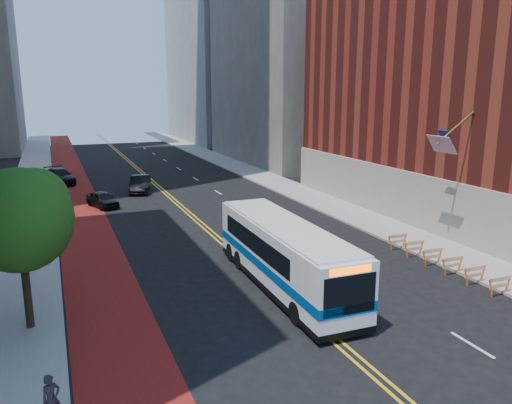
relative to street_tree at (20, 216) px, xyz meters
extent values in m
plane|color=black|center=(11.24, -6.04, -4.91)|extent=(160.00, 160.00, 0.00)
cube|color=gray|center=(-0.76, 23.96, -4.84)|extent=(4.00, 140.00, 0.15)
cube|color=gray|center=(23.24, 23.96, -4.84)|extent=(4.00, 140.00, 0.15)
cube|color=maroon|center=(3.14, 23.96, -4.91)|extent=(3.60, 140.00, 0.01)
cube|color=gold|center=(11.06, 23.96, -4.91)|extent=(0.14, 140.00, 0.01)
cube|color=gold|center=(11.42, 23.96, -4.91)|extent=(0.14, 140.00, 0.01)
cube|color=silver|center=(16.04, -8.04, -4.90)|extent=(0.14, 2.20, 0.01)
cube|color=silver|center=(16.04, -0.04, -4.90)|extent=(0.14, 2.20, 0.01)
cube|color=silver|center=(16.04, 7.96, -4.90)|extent=(0.14, 2.20, 0.01)
cube|color=silver|center=(16.04, 15.96, -4.90)|extent=(0.14, 2.20, 0.01)
cube|color=silver|center=(16.04, 23.96, -4.90)|extent=(0.14, 2.20, 0.01)
cube|color=silver|center=(16.04, 31.96, -4.90)|extent=(0.14, 2.20, 0.01)
cube|color=silver|center=(16.04, 39.96, -4.90)|extent=(0.14, 2.20, 0.01)
cube|color=silver|center=(16.04, 47.96, -4.90)|extent=(0.14, 2.20, 0.01)
cube|color=silver|center=(16.04, 55.96, -4.90)|extent=(0.14, 2.20, 0.01)
cube|color=silver|center=(16.04, 63.96, -4.90)|extent=(0.14, 2.20, 0.01)
cube|color=silver|center=(16.04, 71.96, -4.90)|extent=(0.14, 2.20, 0.01)
cube|color=silver|center=(16.04, 79.96, -4.90)|extent=(0.14, 2.20, 0.01)
cube|color=#9E9384|center=(25.29, 5.96, -2.91)|extent=(0.50, 36.00, 4.00)
cube|color=black|center=(25.39, -0.04, -3.81)|extent=(0.35, 2.80, 2.20)
cube|color=black|center=(25.39, 6.96, -3.81)|extent=(0.35, 2.80, 2.20)
cube|color=black|center=(25.39, 13.96, -3.81)|extent=(0.35, 2.80, 2.20)
cube|color=#A57F33|center=(25.29, 1.96, 3.59)|extent=(0.25, 0.25, 0.25)
cylinder|color=#A57F33|center=(23.94, 1.96, 2.69)|extent=(2.85, 0.12, 2.05)
cube|color=#B21419|center=(22.94, 1.96, 1.69)|extent=(0.75, 1.90, 1.05)
cube|color=navy|center=(23.49, 2.41, 2.24)|extent=(0.39, 0.85, 0.52)
cube|color=slate|center=(34.24, 41.96, 15.09)|extent=(18.00, 26.00, 40.00)
cube|color=orange|center=(20.29, -4.94, -4.41)|extent=(0.32, 0.06, 0.99)
cube|color=orange|center=(21.39, -4.94, -4.41)|extent=(0.32, 0.06, 0.99)
cube|color=orange|center=(20.84, -4.94, -4.01)|extent=(1.25, 0.05, 0.22)
cube|color=orange|center=(20.84, -4.94, -4.36)|extent=(1.25, 0.05, 0.18)
cube|color=orange|center=(20.29, -3.39, -4.41)|extent=(0.32, 0.06, 0.99)
cube|color=orange|center=(21.39, -3.39, -4.41)|extent=(0.32, 0.06, 0.99)
cube|color=orange|center=(20.84, -3.39, -4.01)|extent=(1.25, 0.05, 0.22)
cube|color=orange|center=(20.84, -3.39, -4.36)|extent=(1.25, 0.05, 0.18)
cube|color=orange|center=(20.29, -1.84, -4.41)|extent=(0.32, 0.06, 0.99)
cube|color=orange|center=(21.39, -1.84, -4.41)|extent=(0.32, 0.06, 0.99)
cube|color=orange|center=(20.84, -1.84, -4.01)|extent=(1.25, 0.05, 0.22)
cube|color=orange|center=(20.84, -1.84, -4.36)|extent=(1.25, 0.05, 0.18)
cube|color=orange|center=(20.29, -0.29, -4.41)|extent=(0.32, 0.06, 0.99)
cube|color=orange|center=(21.39, -0.29, -4.41)|extent=(0.32, 0.06, 0.99)
cube|color=orange|center=(20.84, -0.29, -4.01)|extent=(1.25, 0.05, 0.22)
cube|color=orange|center=(20.84, -0.29, -4.36)|extent=(1.25, 0.05, 0.18)
cube|color=orange|center=(20.29, 1.26, -4.41)|extent=(0.32, 0.06, 0.99)
cube|color=orange|center=(21.39, 1.26, -4.41)|extent=(0.32, 0.06, 0.99)
cube|color=orange|center=(20.84, 1.26, -4.01)|extent=(1.25, 0.05, 0.22)
cube|color=orange|center=(20.84, 1.26, -4.36)|extent=(1.25, 0.05, 0.18)
cube|color=orange|center=(20.29, 2.81, -4.41)|extent=(0.32, 0.06, 0.99)
cube|color=orange|center=(21.39, 2.81, -4.41)|extent=(0.32, 0.06, 0.99)
cube|color=orange|center=(20.84, 2.81, -4.01)|extent=(1.25, 0.05, 0.22)
cube|color=orange|center=(20.84, 2.81, -4.36)|extent=(1.25, 0.05, 0.18)
cylinder|color=black|center=(-0.06, -0.04, -3.16)|extent=(0.32, 0.32, 3.20)
sphere|color=#133E0D|center=(-0.06, -0.04, -0.16)|extent=(4.20, 4.20, 4.20)
sphere|color=#133E0D|center=(0.54, 0.36, 0.44)|extent=(2.80, 2.80, 2.80)
sphere|color=#133E0D|center=(-0.56, -0.34, 0.24)|extent=(2.40, 2.40, 2.40)
cube|color=silver|center=(11.72, 0.05, -3.11)|extent=(2.86, 12.21, 2.89)
cube|color=#04428D|center=(11.72, 0.05, -3.54)|extent=(2.91, 12.25, 0.46)
cube|color=black|center=(11.73, 0.86, -2.63)|extent=(2.85, 8.56, 0.96)
cube|color=black|center=(11.60, -6.00, -2.88)|extent=(2.32, 0.15, 1.62)
cube|color=black|center=(11.83, 6.10, -2.68)|extent=(2.11, 0.14, 1.01)
cube|color=#FF5905|center=(11.60, -6.01, -1.87)|extent=(1.85, 0.12, 0.30)
cube|color=silver|center=(11.72, 0.05, -1.62)|extent=(2.72, 11.60, 0.12)
cube|color=black|center=(11.72, 0.05, -4.56)|extent=(2.90, 12.24, 0.30)
cylinder|color=black|center=(10.45, -3.82, -4.40)|extent=(0.32, 1.02, 1.01)
cylinder|color=black|center=(12.84, -3.86, -4.40)|extent=(0.32, 1.02, 1.01)
cylinder|color=black|center=(10.58, 3.48, -4.40)|extent=(0.32, 1.02, 1.01)
cylinder|color=black|center=(12.98, 3.43, -4.40)|extent=(0.32, 1.02, 1.01)
cylinder|color=black|center=(10.61, 4.94, -4.40)|extent=(0.32, 1.02, 1.01)
cylinder|color=black|center=(13.00, 4.89, -4.40)|extent=(0.32, 1.02, 1.01)
imported|color=black|center=(5.02, 21.88, -4.24)|extent=(2.75, 4.22, 1.34)
imported|color=black|center=(9.07, 27.08, -4.12)|extent=(2.90, 5.09, 1.59)
imported|color=black|center=(1.94, 34.71, -4.11)|extent=(3.38, 5.88, 1.60)
imported|color=black|center=(0.73, -6.98, -3.99)|extent=(0.67, 0.59, 1.54)
camera|label=1|loc=(1.35, -21.33, 4.93)|focal=35.00mm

